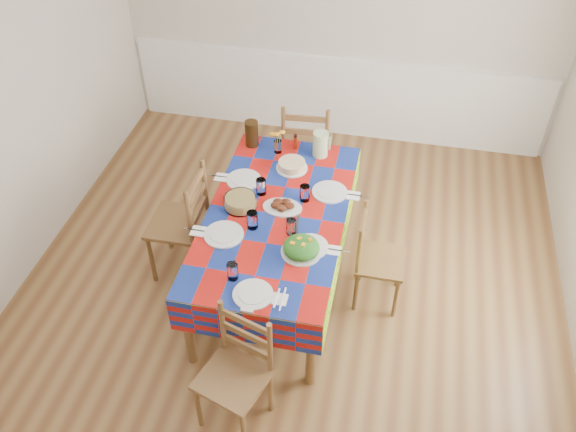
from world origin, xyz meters
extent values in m
cube|color=brown|center=(0.00, 0.00, -0.02)|extent=(4.50, 5.00, 0.04)
cube|color=beige|center=(0.00, 2.52, 1.35)|extent=(4.50, 0.04, 2.70)
cube|color=white|center=(0.00, 2.47, 0.90)|extent=(4.41, 0.06, 0.04)
cube|color=white|center=(0.00, 2.48, 0.45)|extent=(4.41, 0.03, 0.90)
cylinder|color=brown|center=(-0.58, -0.76, 0.36)|extent=(0.07, 0.07, 0.73)
cylinder|color=brown|center=(0.32, -0.76, 0.36)|extent=(0.07, 0.07, 0.73)
cylinder|color=brown|center=(-0.58, 1.06, 0.36)|extent=(0.07, 0.07, 0.73)
cylinder|color=brown|center=(0.32, 1.06, 0.36)|extent=(0.07, 0.07, 0.73)
cube|color=brown|center=(-0.13, 0.15, 0.75)|extent=(1.02, 1.94, 0.04)
cube|color=#B5140F|center=(-0.13, 0.15, 0.77)|extent=(1.06, 1.98, 0.01)
cube|color=#B5140F|center=(-0.66, 0.15, 0.61)|extent=(0.01, 1.98, 0.31)
cube|color=#B5140F|center=(0.41, 0.15, 0.61)|extent=(0.01, 1.98, 0.31)
cube|color=#B5140F|center=(-0.13, -0.84, 0.61)|extent=(1.06, 0.01, 0.31)
cube|color=#B5140F|center=(-0.13, 1.15, 0.61)|extent=(1.06, 0.01, 0.31)
cylinder|color=silver|center=(-0.10, -0.68, 0.78)|extent=(0.28, 0.28, 0.01)
cylinder|color=silver|center=(-0.10, -0.68, 0.79)|extent=(0.19, 0.19, 0.01)
cylinder|color=white|center=(-0.27, -0.56, 0.84)|extent=(0.08, 0.08, 0.13)
cube|color=white|center=(0.09, -0.68, 0.78)|extent=(0.10, 0.10, 0.01)
cube|color=silver|center=(0.07, -0.68, 0.78)|extent=(0.01, 0.17, 0.00)
cube|color=silver|center=(0.11, -0.68, 0.78)|extent=(0.01, 0.20, 0.00)
cylinder|color=silver|center=(-0.45, -0.16, 0.78)|extent=(0.30, 0.30, 0.02)
cylinder|color=silver|center=(-0.45, -0.16, 0.79)|extent=(0.21, 0.21, 0.01)
cylinder|color=white|center=(-0.27, -0.03, 0.85)|extent=(0.08, 0.08, 0.14)
cube|color=white|center=(-0.65, -0.16, 0.78)|extent=(0.11, 0.11, 0.01)
cube|color=silver|center=(-0.67, -0.16, 0.78)|extent=(0.19, 0.01, 0.00)
cube|color=silver|center=(-0.63, -0.16, 0.78)|extent=(0.22, 0.01, 0.00)
cylinder|color=silver|center=(-0.48, 0.50, 0.78)|extent=(0.29, 0.29, 0.01)
cylinder|color=silver|center=(-0.48, 0.50, 0.79)|extent=(0.20, 0.20, 0.01)
cylinder|color=white|center=(-0.30, 0.37, 0.84)|extent=(0.08, 0.08, 0.14)
cube|color=white|center=(-0.67, 0.50, 0.78)|extent=(0.11, 0.11, 0.01)
cube|color=silver|center=(-0.69, 0.50, 0.78)|extent=(0.18, 0.01, 0.00)
cube|color=silver|center=(-0.65, 0.50, 0.78)|extent=(0.21, 0.01, 0.00)
cylinder|color=silver|center=(0.20, -0.15, 0.78)|extent=(0.26, 0.26, 0.01)
cylinder|color=silver|center=(0.20, -0.15, 0.79)|extent=(0.19, 0.19, 0.01)
cylinder|color=white|center=(0.03, -0.03, 0.84)|extent=(0.07, 0.07, 0.13)
cube|color=white|center=(0.37, -0.15, 0.78)|extent=(0.10, 0.10, 0.01)
cube|color=silver|center=(0.35, -0.15, 0.78)|extent=(0.17, 0.01, 0.00)
cube|color=silver|center=(0.39, -0.15, 0.78)|extent=(0.20, 0.01, 0.00)
cylinder|color=silver|center=(0.24, 0.49, 0.78)|extent=(0.28, 0.28, 0.01)
cylinder|color=silver|center=(0.24, 0.49, 0.79)|extent=(0.20, 0.20, 0.01)
cylinder|color=white|center=(0.06, 0.36, 0.84)|extent=(0.08, 0.08, 0.14)
cube|color=white|center=(0.43, 0.49, 0.78)|extent=(0.11, 0.11, 0.01)
cube|color=silver|center=(0.41, 0.49, 0.78)|extent=(0.18, 0.01, 0.00)
cube|color=silver|center=(0.45, 0.49, 0.78)|extent=(0.21, 0.01, 0.00)
ellipsoid|color=silver|center=(-0.09, 0.23, 0.78)|extent=(0.31, 0.22, 0.01)
ellipsoid|color=black|center=(-0.04, 0.23, 0.81)|extent=(0.08, 0.07, 0.05)
ellipsoid|color=black|center=(-0.07, 0.26, 0.81)|extent=(0.08, 0.07, 0.05)
ellipsoid|color=black|center=(-0.13, 0.25, 0.81)|extent=(0.08, 0.07, 0.05)
ellipsoid|color=black|center=(-0.14, 0.21, 0.81)|extent=(0.08, 0.07, 0.05)
ellipsoid|color=black|center=(-0.09, 0.18, 0.81)|extent=(0.08, 0.07, 0.05)
cylinder|color=silver|center=(0.14, -0.22, 0.78)|extent=(0.29, 0.29, 0.01)
ellipsoid|color=#144B12|center=(0.14, -0.22, 0.83)|extent=(0.26, 0.26, 0.12)
cube|color=orange|center=(0.08, -0.25, 0.89)|extent=(0.03, 0.02, 0.01)
cube|color=orange|center=(0.12, -0.19, 0.89)|extent=(0.04, 0.04, 0.01)
cube|color=orange|center=(0.16, -0.25, 0.89)|extent=(0.03, 0.04, 0.01)
cube|color=orange|center=(0.20, -0.19, 0.89)|extent=(0.04, 0.04, 0.01)
cylinder|color=white|center=(-0.42, 0.18, 0.82)|extent=(0.26, 0.26, 0.09)
cylinder|color=#F1E27F|center=(-0.42, 0.18, 0.82)|extent=(0.24, 0.24, 0.08)
cylinder|color=silver|center=(-0.12, 0.73, 0.78)|extent=(0.27, 0.27, 0.01)
cylinder|color=tan|center=(-0.12, 0.73, 0.82)|extent=(0.22, 0.22, 0.06)
cube|color=black|center=(0.01, 0.02, 0.78)|extent=(0.13, 0.32, 0.01)
cube|color=black|center=(0.06, 0.04, 0.78)|extent=(0.07, 0.33, 0.01)
cylinder|color=white|center=(-0.29, 0.95, 0.83)|extent=(0.07, 0.07, 0.11)
cylinder|color=#3E7727|center=(-0.31, 0.95, 0.88)|extent=(0.01, 0.01, 0.16)
ellipsoid|color=orange|center=(-0.34, 0.95, 0.95)|extent=(0.05, 0.05, 0.02)
cylinder|color=#3E7727|center=(-0.28, 0.96, 0.88)|extent=(0.01, 0.01, 0.16)
ellipsoid|color=orange|center=(-0.26, 0.97, 0.97)|extent=(0.05, 0.05, 0.02)
cylinder|color=#3E7727|center=(-0.29, 0.93, 0.88)|extent=(0.01, 0.01, 0.16)
ellipsoid|color=orange|center=(-0.29, 0.91, 0.98)|extent=(0.05, 0.05, 0.02)
cylinder|color=#AA2A0D|center=(-0.15, 1.03, 0.85)|extent=(0.03, 0.03, 0.14)
cylinder|color=#B4D294|center=(0.07, 0.98, 0.89)|extent=(0.13, 0.13, 0.23)
cylinder|color=black|center=(-0.54, 1.00, 0.89)|extent=(0.12, 0.12, 0.24)
cube|color=silver|center=(-0.10, -0.82, 0.78)|extent=(0.08, 0.03, 0.02)
cylinder|color=brown|center=(-0.35, -1.25, 0.22)|extent=(0.04, 0.04, 0.45)
cylinder|color=brown|center=(-0.01, -1.36, 0.22)|extent=(0.04, 0.04, 0.45)
cylinder|color=brown|center=(-0.24, -0.93, 0.22)|extent=(0.04, 0.04, 0.45)
cylinder|color=brown|center=(0.10, -1.04, 0.22)|extent=(0.04, 0.04, 0.45)
cube|color=brown|center=(-0.13, -1.14, 0.46)|extent=(0.52, 0.51, 0.03)
cylinder|color=brown|center=(-0.24, -0.92, 0.70)|extent=(0.04, 0.04, 0.50)
cylinder|color=brown|center=(0.10, -1.03, 0.70)|extent=(0.04, 0.04, 0.50)
cube|color=brown|center=(-0.07, -0.97, 0.60)|extent=(0.35, 0.13, 0.05)
cube|color=brown|center=(-0.07, -0.97, 0.73)|extent=(0.35, 0.13, 0.05)
cube|color=brown|center=(-0.07, -0.97, 0.86)|extent=(0.35, 0.13, 0.05)
cylinder|color=brown|center=(0.06, 1.65, 0.25)|extent=(0.04, 0.04, 0.49)
cylinder|color=brown|center=(-0.34, 1.62, 0.25)|extent=(0.04, 0.04, 0.49)
cylinder|color=brown|center=(0.09, 1.28, 0.25)|extent=(0.04, 0.04, 0.49)
cylinder|color=brown|center=(-0.31, 1.25, 0.25)|extent=(0.04, 0.04, 0.49)
cube|color=brown|center=(-0.13, 1.45, 0.51)|extent=(0.49, 0.47, 0.03)
cylinder|color=brown|center=(0.09, 1.27, 0.77)|extent=(0.04, 0.04, 0.55)
cylinder|color=brown|center=(-0.31, 1.24, 0.77)|extent=(0.04, 0.04, 0.55)
cube|color=brown|center=(-0.11, 1.26, 0.66)|extent=(0.40, 0.05, 0.05)
cube|color=brown|center=(-0.11, 1.26, 0.80)|extent=(0.40, 0.05, 0.05)
cube|color=brown|center=(-0.11, 1.26, 0.94)|extent=(0.40, 0.05, 0.05)
cylinder|color=brown|center=(-1.15, 0.35, 0.25)|extent=(0.04, 0.04, 0.50)
cylinder|color=brown|center=(-1.15, -0.05, 0.25)|extent=(0.04, 0.04, 0.50)
cylinder|color=brown|center=(-0.78, 0.36, 0.25)|extent=(0.04, 0.04, 0.50)
cylinder|color=brown|center=(-0.77, -0.04, 0.25)|extent=(0.04, 0.04, 0.50)
cube|color=brown|center=(-0.96, 0.15, 0.51)|extent=(0.45, 0.47, 0.03)
cylinder|color=brown|center=(-0.77, 0.36, 0.77)|extent=(0.04, 0.04, 0.55)
cylinder|color=brown|center=(-0.76, -0.04, 0.77)|extent=(0.04, 0.04, 0.55)
cube|color=brown|center=(-0.77, 0.16, 0.66)|extent=(0.03, 0.40, 0.06)
cube|color=brown|center=(-0.77, 0.16, 0.81)|extent=(0.03, 0.40, 0.06)
cube|color=brown|center=(-0.77, 0.16, 0.95)|extent=(0.03, 0.40, 0.06)
cylinder|color=brown|center=(0.87, -0.01, 0.21)|extent=(0.03, 0.03, 0.42)
cylinder|color=brown|center=(0.87, 0.32, 0.21)|extent=(0.03, 0.03, 0.42)
cylinder|color=brown|center=(0.55, -0.01, 0.21)|extent=(0.03, 0.03, 0.42)
cylinder|color=brown|center=(0.55, 0.32, 0.21)|extent=(0.03, 0.03, 0.42)
cube|color=brown|center=(0.71, 0.15, 0.43)|extent=(0.37, 0.39, 0.03)
cylinder|color=brown|center=(0.54, -0.01, 0.65)|extent=(0.03, 0.03, 0.47)
cylinder|color=brown|center=(0.54, 0.32, 0.65)|extent=(0.03, 0.03, 0.47)
cube|color=brown|center=(0.54, 0.15, 0.56)|extent=(0.02, 0.34, 0.05)
cube|color=brown|center=(0.54, 0.15, 0.68)|extent=(0.02, 0.34, 0.05)
cube|color=brown|center=(0.54, 0.15, 0.80)|extent=(0.02, 0.34, 0.05)
camera|label=1|loc=(0.69, -3.25, 3.90)|focal=38.00mm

